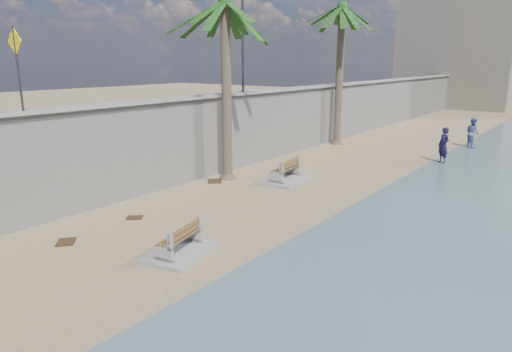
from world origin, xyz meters
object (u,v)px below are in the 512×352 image
Objects in this scene: palm_back at (342,9)px; person_a at (444,143)px; bench_near at (180,242)px; bench_far at (285,172)px; palm_mid at (225,5)px; person_b at (473,131)px.

person_a is at bearing -13.26° from palm_back.
person_a reaches higher than bench_near.
palm_mid is (-2.27, -1.17, 6.82)m from bench_far.
palm_mid is at bearing -89.85° from person_a.
bench_near is 16.07m from person_a.
person_b is at bearing 29.53° from palm_back.
bench_far is 7.28m from palm_mid.
bench_far is 0.27× the size of palm_back.
palm_mid is at bearing 121.79° from bench_near.
palm_mid is at bearing -152.77° from bench_far.
person_a is at bearing 81.73° from bench_near.
palm_mid is at bearing -88.84° from palm_back.
bench_far is 8.95m from person_a.
bench_near is 21.56m from person_b.
person_a reaches higher than bench_far.
palm_mid reaches higher than person_a.
palm_back is 4.58× the size of person_b.
person_b is at bearing 125.25° from person_a.
person_a is at bearing 61.02° from bench_far.
palm_back is at bearing 71.29° from person_b.
person_b is (6.92, 3.92, -6.97)m from palm_back.
palm_back is at bearing -156.81° from person_a.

